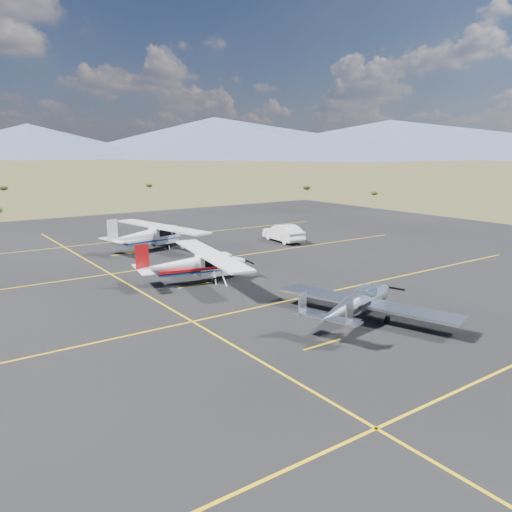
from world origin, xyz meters
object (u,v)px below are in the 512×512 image
object	(u,v)px
aircraft_cessna	(195,264)
aircraft_plain	(150,234)
sedan	(283,233)
aircraft_low_wing	(359,302)

from	to	relation	value
aircraft_cessna	aircraft_plain	bearing A→B (deg)	90.08
aircraft_cessna	sedan	bearing A→B (deg)	41.09
aircraft_low_wing	aircraft_plain	world-z (taller)	aircraft_plain
aircraft_low_wing	aircraft_cessna	world-z (taller)	aircraft_cessna
aircraft_low_wing	sedan	size ratio (longest dim) A/B	1.97
aircraft_low_wing	sedan	distance (m)	20.65
aircraft_cessna	sedan	xyz separation A→B (m)	(12.68, 7.63, -0.38)
aircraft_low_wing	sedan	world-z (taller)	aircraft_low_wing
aircraft_low_wing	sedan	bearing A→B (deg)	44.15
aircraft_plain	sedan	xyz separation A→B (m)	(10.76, -3.29, -0.45)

